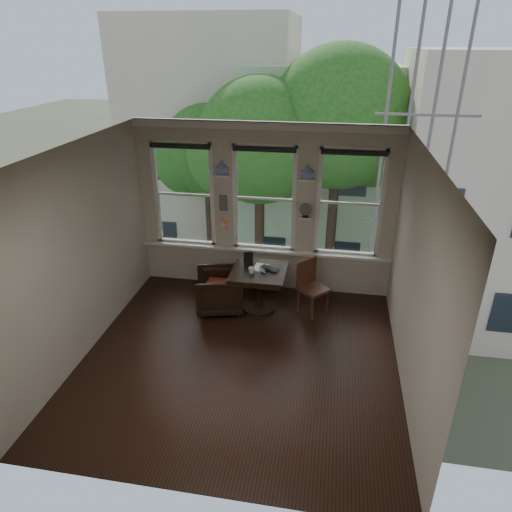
% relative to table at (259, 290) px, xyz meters
% --- Properties ---
extents(ground, '(4.50, 4.50, 0.00)m').
position_rel_table_xyz_m(ground, '(-0.05, -1.36, -0.38)').
color(ground, black).
rests_on(ground, ground).
extents(ceiling, '(4.50, 4.50, 0.00)m').
position_rel_table_xyz_m(ceiling, '(-0.05, -1.36, 2.62)').
color(ceiling, silver).
rests_on(ceiling, ground).
extents(wall_back, '(4.50, 0.00, 4.50)m').
position_rel_table_xyz_m(wall_back, '(-0.05, 0.89, 1.12)').
color(wall_back, '#B8AC9D').
rests_on(wall_back, ground).
extents(wall_front, '(4.50, 0.00, 4.50)m').
position_rel_table_xyz_m(wall_front, '(-0.05, -3.61, 1.12)').
color(wall_front, '#B8AC9D').
rests_on(wall_front, ground).
extents(wall_left, '(0.00, 4.50, 4.50)m').
position_rel_table_xyz_m(wall_left, '(-2.30, -1.36, 1.12)').
color(wall_left, '#B8AC9D').
rests_on(wall_left, ground).
extents(wall_right, '(0.00, 4.50, 4.50)m').
position_rel_table_xyz_m(wall_right, '(2.20, -1.36, 1.12)').
color(wall_right, '#B8AC9D').
rests_on(wall_right, ground).
extents(window_left, '(1.10, 0.12, 1.90)m').
position_rel_table_xyz_m(window_left, '(-1.50, 0.89, 1.32)').
color(window_left, white).
rests_on(window_left, ground).
extents(window_center, '(1.10, 0.12, 1.90)m').
position_rel_table_xyz_m(window_center, '(-0.05, 0.89, 1.32)').
color(window_center, white).
rests_on(window_center, ground).
extents(window_right, '(1.10, 0.12, 1.90)m').
position_rel_table_xyz_m(window_right, '(1.40, 0.89, 1.32)').
color(window_right, white).
rests_on(window_right, ground).
extents(shelf_left, '(0.26, 0.16, 0.03)m').
position_rel_table_xyz_m(shelf_left, '(-0.78, 0.79, 1.73)').
color(shelf_left, white).
rests_on(shelf_left, ground).
extents(shelf_right, '(0.26, 0.16, 0.03)m').
position_rel_table_xyz_m(shelf_right, '(0.67, 0.79, 1.73)').
color(shelf_right, white).
rests_on(shelf_right, ground).
extents(intercom, '(0.14, 0.06, 0.28)m').
position_rel_table_xyz_m(intercom, '(-0.78, 0.82, 1.23)').
color(intercom, '#59544F').
rests_on(intercom, ground).
extents(sticky_notes, '(0.16, 0.01, 0.24)m').
position_rel_table_xyz_m(sticky_notes, '(-0.78, 0.83, 0.88)').
color(sticky_notes, pink).
rests_on(sticky_notes, ground).
extents(desk_fan, '(0.20, 0.20, 0.24)m').
position_rel_table_xyz_m(desk_fan, '(0.67, 0.77, 1.16)').
color(desk_fan, '#59544F').
rests_on(desk_fan, ground).
extents(vase_left, '(0.24, 0.24, 0.25)m').
position_rel_table_xyz_m(vase_left, '(-0.78, 0.79, 1.86)').
color(vase_left, silver).
rests_on(vase_left, shelf_left).
extents(vase_right, '(0.24, 0.24, 0.25)m').
position_rel_table_xyz_m(vase_right, '(0.67, 0.79, 1.86)').
color(vase_right, silver).
rests_on(vase_right, shelf_right).
extents(table, '(0.90, 0.90, 0.75)m').
position_rel_table_xyz_m(table, '(0.00, 0.00, 0.00)').
color(table, black).
rests_on(table, ground).
extents(armchair_left, '(0.94, 0.93, 0.71)m').
position_rel_table_xyz_m(armchair_left, '(-0.67, -0.10, -0.02)').
color(armchair_left, black).
rests_on(armchair_left, ground).
extents(cushion_red, '(0.45, 0.45, 0.06)m').
position_rel_table_xyz_m(cushion_red, '(-0.67, -0.10, 0.08)').
color(cushion_red, maroon).
rests_on(cushion_red, armchair_left).
extents(side_chair_right, '(0.59, 0.59, 0.92)m').
position_rel_table_xyz_m(side_chair_right, '(0.91, 0.05, 0.09)').
color(side_chair_right, '#442318').
rests_on(side_chair_right, ground).
extents(laptop, '(0.40, 0.36, 0.03)m').
position_rel_table_xyz_m(laptop, '(0.14, 0.02, 0.39)').
color(laptop, black).
rests_on(laptop, table).
extents(mug, '(0.11, 0.11, 0.10)m').
position_rel_table_xyz_m(mug, '(-0.10, -0.12, 0.42)').
color(mug, white).
rests_on(mug, table).
extents(drinking_glass, '(0.15, 0.15, 0.10)m').
position_rel_table_xyz_m(drinking_glass, '(0.08, -0.08, 0.42)').
color(drinking_glass, white).
rests_on(drinking_glass, table).
extents(tablet, '(0.17, 0.11, 0.22)m').
position_rel_table_xyz_m(tablet, '(-0.21, 0.19, 0.48)').
color(tablet, black).
rests_on(tablet, table).
extents(papers, '(0.25, 0.32, 0.00)m').
position_rel_table_xyz_m(papers, '(0.01, 0.11, 0.38)').
color(papers, silver).
rests_on(papers, table).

